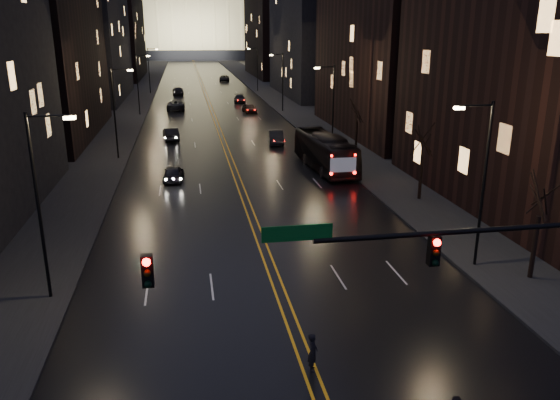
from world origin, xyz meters
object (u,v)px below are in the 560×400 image
bus (325,152)px  oncoming_car_b (171,134)px  oncoming_car_a (174,173)px  pedestrian_a (313,352)px  traffic_signal (501,260)px  receding_car_a (276,137)px

bus → oncoming_car_b: 21.85m
oncoming_car_a → pedestrian_a: 29.25m
bus → pedestrian_a: size_ratio=7.42×
traffic_signal → bus: (2.48, 32.87, -3.48)m
receding_car_a → traffic_signal: bearing=-83.7°
bus → oncoming_car_a: bearing=-176.0°
traffic_signal → oncoming_car_b: bearing=103.6°
bus → oncoming_car_a: size_ratio=2.94×
traffic_signal → bus: 33.14m
bus → oncoming_car_b: bearing=127.3°
oncoming_car_a → pedestrian_a: (5.55, -28.72, 0.11)m
traffic_signal → receding_car_a: traffic_signal is taller
pedestrian_a → traffic_signal: bearing=-94.8°
oncoming_car_a → receding_car_a: 18.07m
oncoming_car_b → receding_car_a: (11.79, -4.20, 0.01)m
receding_car_a → pedestrian_a: 43.24m
bus → receding_car_a: bearing=98.0°
oncoming_car_a → pedestrian_a: pedestrian_a is taller
traffic_signal → receding_car_a: 45.31m
traffic_signal → pedestrian_a: traffic_signal is taller
receding_car_a → pedestrian_a: size_ratio=2.90×
oncoming_car_a → receding_car_a: receding_car_a is taller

